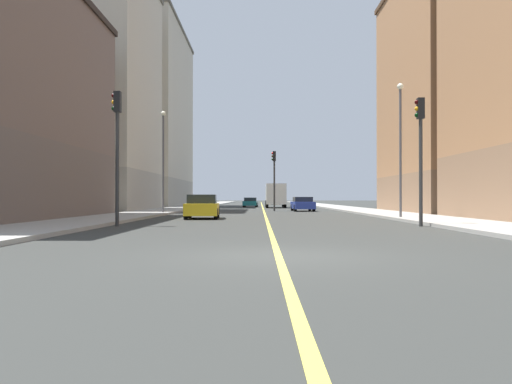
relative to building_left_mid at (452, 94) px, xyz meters
name	(u,v)px	position (x,y,z in m)	size (l,w,h in m)	color
ground_plane	(278,256)	(-15.12, -31.49, -9.59)	(400.00, 400.00, 0.00)	#313330
sidewalk_left	(341,208)	(-6.24, 17.51, -9.52)	(3.85, 168.00, 0.15)	#9E9B93
sidewalk_right	(185,208)	(-24.01, 17.51, -9.52)	(3.85, 168.00, 0.15)	#9E9B93
lane_center_stripe	(263,208)	(-15.12, 17.51, -9.58)	(0.16, 154.00, 0.01)	#E5D14C
building_left_mid	(452,94)	(0.00, 0.00, 0.00)	(8.93, 16.37, 19.16)	#8F6B4F
building_right_midblock	(101,91)	(-30.25, 6.29, 1.53)	(8.93, 15.28, 22.22)	#9D9688
building_right_distant	(151,118)	(-30.25, 28.86, 2.43)	(8.93, 22.77, 24.02)	#9D9688
traffic_light_left_near	(420,143)	(-8.58, -19.88, -5.97)	(0.40, 0.32, 5.55)	#2D2D2D
traffic_light_right_near	(117,139)	(-21.70, -19.88, -5.80)	(0.40, 0.32, 5.85)	#2D2D2D
traffic_light_median_far	(274,172)	(-14.19, 5.53, -6.03)	(0.40, 0.32, 5.45)	#2D2D2D
street_lamp_left_near	(400,136)	(-7.56, -12.81, -4.90)	(0.36, 0.36, 7.55)	#4C4C51
street_lamp_right_near	(163,151)	(-22.69, -3.37, -4.91)	(0.36, 0.36, 7.52)	#4C4C51
car_yellow	(202,207)	(-18.88, -11.72, -8.90)	(2.05, 4.05, 1.41)	gold
car_teal	(250,202)	(-16.68, 25.60, -9.00)	(1.96, 4.19, 1.22)	#196670
car_blue	(303,204)	(-11.61, 5.37, -8.95)	(2.00, 4.40, 1.29)	#23389E
box_truck	(275,195)	(-13.59, 21.37, -8.03)	(2.39, 7.78, 2.84)	beige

